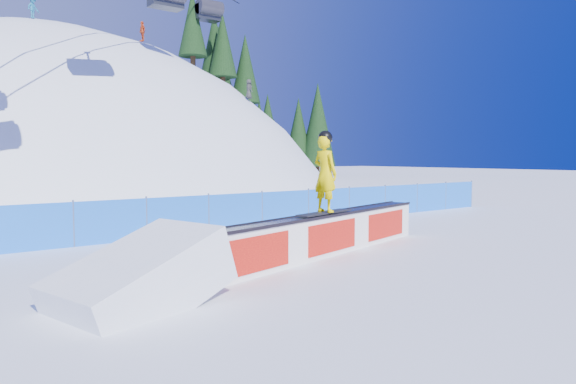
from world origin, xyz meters
TOP-DOWN VIEW (x-y plane):
  - ground at (0.00, 0.00)m, footprint 160.00×160.00m
  - snow_hill at (0.00, 42.00)m, footprint 64.00×64.00m
  - treeline at (22.18, 39.71)m, footprint 20.23×12.50m
  - safety_fence at (0.00, 4.50)m, footprint 22.05×0.05m
  - rail_box at (-2.47, -0.32)m, footprint 8.31×2.76m
  - snow_ramp at (-7.57, -1.68)m, footprint 3.11×2.38m
  - snowboarder at (-2.41, -0.30)m, footprint 1.94×0.83m
  - distant_skiers at (2.04, 31.40)m, footprint 19.79×8.56m

SIDE VIEW (x-z plane):
  - snow_hill at x=0.00m, z-range -50.00..14.00m
  - ground at x=0.00m, z-range 0.00..0.00m
  - snow_ramp at x=-7.57m, z-range -0.86..0.86m
  - rail_box at x=-2.47m, z-range -0.01..1.01m
  - safety_fence at x=0.00m, z-range -0.05..1.25m
  - snowboarder at x=-2.41m, z-range 1.00..3.00m
  - treeline at x=22.18m, z-range 0.15..20.23m
  - distant_skiers at x=2.04m, z-range 8.05..15.63m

